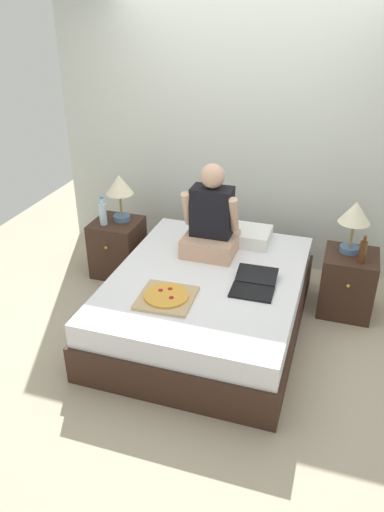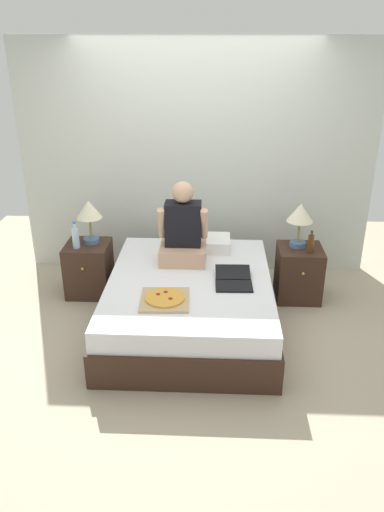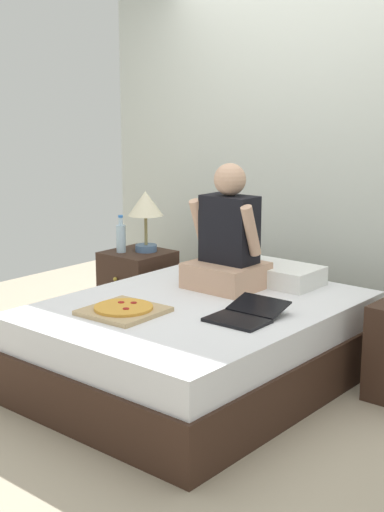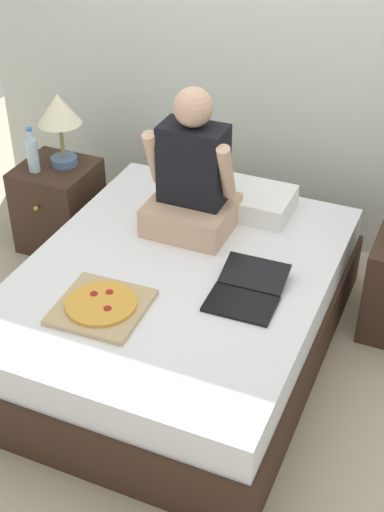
{
  "view_description": "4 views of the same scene",
  "coord_description": "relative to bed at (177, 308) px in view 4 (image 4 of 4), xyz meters",
  "views": [
    {
      "loc": [
        0.94,
        -3.28,
        2.51
      ],
      "look_at": [
        -0.09,
        -0.09,
        0.7
      ],
      "focal_mm": 35.0,
      "sensor_mm": 36.0,
      "label": 1
    },
    {
      "loc": [
        0.21,
        -4.0,
        2.54
      ],
      "look_at": [
        0.02,
        -0.07,
        0.75
      ],
      "focal_mm": 35.0,
      "sensor_mm": 36.0,
      "label": 2
    },
    {
      "loc": [
        2.55,
        -3.08,
        1.66
      ],
      "look_at": [
        0.13,
        -0.2,
        0.83
      ],
      "focal_mm": 50.0,
      "sensor_mm": 36.0,
      "label": 3
    },
    {
      "loc": [
        1.2,
        -2.6,
        2.55
      ],
      "look_at": [
        0.14,
        -0.13,
        0.69
      ],
      "focal_mm": 50.0,
      "sensor_mm": 36.0,
      "label": 4
    }
  ],
  "objects": [
    {
      "name": "ground_plane",
      "position": [
        0.0,
        0.0,
        -0.24
      ],
      "size": [
        5.8,
        5.8,
        0.0
      ],
      "primitive_type": "plane",
      "color": "tan"
    },
    {
      "name": "wall_back",
      "position": [
        0.0,
        1.32,
        1.01
      ],
      "size": [
        3.8,
        0.12,
        2.5
      ],
      "primitive_type": "cube",
      "color": "silver",
      "rests_on": "ground"
    },
    {
      "name": "bed",
      "position": [
        0.0,
        0.0,
        0.0
      ],
      "size": [
        1.5,
        1.93,
        0.49
      ],
      "color": "#382319",
      "rests_on": "ground"
    },
    {
      "name": "nightstand_left",
      "position": [
        -1.08,
        0.61,
        0.03
      ],
      "size": [
        0.44,
        0.47,
        0.55
      ],
      "color": "#382319",
      "rests_on": "ground"
    },
    {
      "name": "lamp_on_left_nightstand",
      "position": [
        -1.04,
        0.66,
        0.63
      ],
      "size": [
        0.26,
        0.26,
        0.45
      ],
      "color": "#4C6B93",
      "rests_on": "nightstand_left"
    },
    {
      "name": "water_bottle",
      "position": [
        -1.16,
        0.52,
        0.42
      ],
      "size": [
        0.07,
        0.07,
        0.28
      ],
      "color": "silver",
      "rests_on": "nightstand_left"
    },
    {
      "name": "pillow",
      "position": [
        0.11,
        0.68,
        0.31
      ],
      "size": [
        0.52,
        0.34,
        0.12
      ],
      "primitive_type": "cube",
      "color": "white",
      "rests_on": "bed"
    },
    {
      "name": "person_seated",
      "position": [
        -0.08,
        0.39,
        0.54
      ],
      "size": [
        0.47,
        0.4,
        0.78
      ],
      "color": "tan",
      "rests_on": "bed"
    },
    {
      "name": "laptop",
      "position": [
        0.39,
        -0.08,
        0.27
      ],
      "size": [
        0.33,
        0.42,
        0.07
      ],
      "color": "black",
      "rests_on": "bed"
    },
    {
      "name": "pizza_box",
      "position": [
        -0.18,
        -0.42,
        0.27
      ],
      "size": [
        0.42,
        0.42,
        0.04
      ],
      "color": "tan",
      "rests_on": "bed"
    }
  ]
}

